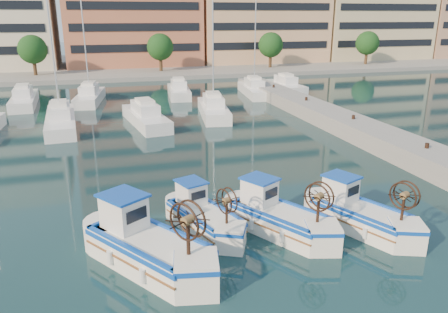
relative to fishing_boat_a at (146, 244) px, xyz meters
The scene contains 8 objects.
ground 4.44m from the fishing_boat_a, ahead, with size 300.00×300.00×0.00m, color #193E42.
quay 19.25m from the fishing_boat_a, 25.72° to the left, with size 3.00×60.00×1.20m, color gray.
waterfront 67.56m from the fishing_boat_a, 78.28° to the left, with size 180.00×40.00×25.60m.
yacht_marina 27.97m from the fishing_boat_a, 87.74° to the left, with size 38.27×21.06×11.50m.
fishing_boat_a is the anchor object (origin of this frame).
fishing_boat_b 3.39m from the fishing_boat_a, 39.12° to the left, with size 2.78×4.09×2.47m.
fishing_boat_c 5.69m from the fishing_boat_a, 11.05° to the left, with size 3.65×4.54×2.75m.
fishing_boat_d 9.03m from the fishing_boat_a, ahead, with size 3.30×4.50×2.71m.
Camera 1 is at (-5.51, -14.57, 8.71)m, focal length 35.00 mm.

